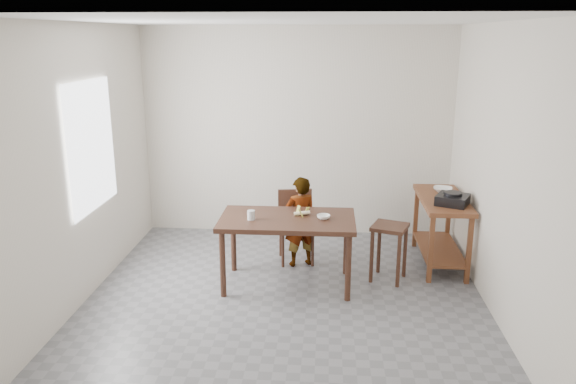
# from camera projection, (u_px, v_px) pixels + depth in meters

# --- Properties ---
(floor) EXTENTS (4.00, 4.00, 0.04)m
(floor) POSITION_uv_depth(u_px,v_px,m) (285.00, 298.00, 5.73)
(floor) COLOR slate
(floor) RESTS_ON ground
(ceiling) EXTENTS (4.00, 4.00, 0.04)m
(ceiling) POSITION_uv_depth(u_px,v_px,m) (285.00, 18.00, 4.99)
(ceiling) COLOR white
(ceiling) RESTS_ON wall_back
(wall_back) EXTENTS (4.00, 0.04, 2.70)m
(wall_back) POSITION_uv_depth(u_px,v_px,m) (297.00, 133.00, 7.30)
(wall_back) COLOR beige
(wall_back) RESTS_ON ground
(wall_front) EXTENTS (4.00, 0.04, 2.70)m
(wall_front) POSITION_uv_depth(u_px,v_px,m) (260.00, 244.00, 3.42)
(wall_front) COLOR beige
(wall_front) RESTS_ON ground
(wall_left) EXTENTS (0.04, 4.00, 2.70)m
(wall_left) POSITION_uv_depth(u_px,v_px,m) (80.00, 165.00, 5.50)
(wall_left) COLOR beige
(wall_left) RESTS_ON ground
(wall_right) EXTENTS (0.04, 4.00, 2.70)m
(wall_right) POSITION_uv_depth(u_px,v_px,m) (501.00, 172.00, 5.23)
(wall_right) COLOR beige
(wall_right) RESTS_ON ground
(window_pane) EXTENTS (0.02, 1.10, 1.30)m
(window_pane) POSITION_uv_depth(u_px,v_px,m) (92.00, 146.00, 5.65)
(window_pane) COLOR white
(window_pane) RESTS_ON wall_left
(dining_table) EXTENTS (1.40, 0.80, 0.75)m
(dining_table) POSITION_uv_depth(u_px,v_px,m) (287.00, 252.00, 5.91)
(dining_table) COLOR #3C2117
(dining_table) RESTS_ON floor
(prep_counter) EXTENTS (0.50, 1.20, 0.80)m
(prep_counter) POSITION_uv_depth(u_px,v_px,m) (440.00, 231.00, 6.46)
(prep_counter) COLOR brown
(prep_counter) RESTS_ON floor
(child) EXTENTS (0.45, 0.38, 1.05)m
(child) POSITION_uv_depth(u_px,v_px,m) (300.00, 222.00, 6.39)
(child) COLOR white
(child) RESTS_ON floor
(dining_chair) EXTENTS (0.46, 0.46, 0.83)m
(dining_chair) POSITION_uv_depth(u_px,v_px,m) (296.00, 228.00, 6.53)
(dining_chair) COLOR #3C2117
(dining_chair) RESTS_ON floor
(stool) EXTENTS (0.45, 0.45, 0.62)m
(stool) POSITION_uv_depth(u_px,v_px,m) (389.00, 252.00, 6.06)
(stool) COLOR #3C2117
(stool) RESTS_ON floor
(glass_tumbler) EXTENTS (0.09, 0.09, 0.10)m
(glass_tumbler) POSITION_uv_depth(u_px,v_px,m) (251.00, 215.00, 5.74)
(glass_tumbler) COLOR silver
(glass_tumbler) RESTS_ON dining_table
(small_bowl) EXTENTS (0.18, 0.18, 0.04)m
(small_bowl) POSITION_uv_depth(u_px,v_px,m) (323.00, 217.00, 5.77)
(small_bowl) COLOR white
(small_bowl) RESTS_ON dining_table
(banana) EXTENTS (0.21, 0.16, 0.07)m
(banana) POSITION_uv_depth(u_px,v_px,m) (302.00, 213.00, 5.87)
(banana) COLOR #FFD460
(banana) RESTS_ON dining_table
(serving_bowl) EXTENTS (0.26, 0.26, 0.05)m
(serving_bowl) POSITION_uv_depth(u_px,v_px,m) (443.00, 190.00, 6.58)
(serving_bowl) COLOR white
(serving_bowl) RESTS_ON prep_counter
(gas_burner) EXTENTS (0.43, 0.43, 0.11)m
(gas_burner) POSITION_uv_depth(u_px,v_px,m) (453.00, 200.00, 6.09)
(gas_burner) COLOR black
(gas_burner) RESTS_ON prep_counter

